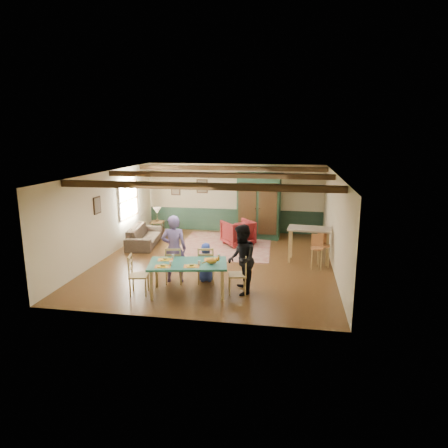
% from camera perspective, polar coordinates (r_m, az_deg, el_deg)
% --- Properties ---
extents(floor, '(8.00, 8.00, 0.00)m').
position_cam_1_polar(floor, '(12.34, -1.24, -5.34)').
color(floor, '#492C14').
rests_on(floor, ground).
extents(wall_back, '(7.00, 0.02, 2.70)m').
position_cam_1_polar(wall_back, '(15.87, 1.48, 3.72)').
color(wall_back, beige).
rests_on(wall_back, floor).
extents(wall_left, '(0.02, 8.00, 2.70)m').
position_cam_1_polar(wall_left, '(13.11, -16.47, 1.30)').
color(wall_left, beige).
rests_on(wall_left, floor).
extents(wall_right, '(0.02, 8.00, 2.70)m').
position_cam_1_polar(wall_right, '(11.85, 15.59, 0.19)').
color(wall_right, beige).
rests_on(wall_right, floor).
extents(ceiling, '(7.00, 8.00, 0.02)m').
position_cam_1_polar(ceiling, '(11.79, -1.30, 7.24)').
color(ceiling, silver).
rests_on(ceiling, wall_back).
extents(wainscot_back, '(6.95, 0.03, 0.90)m').
position_cam_1_polar(wainscot_back, '(16.02, 1.46, 0.53)').
color(wainscot_back, '#1B3224').
rests_on(wainscot_back, floor).
extents(ceiling_beam_front, '(6.95, 0.16, 0.16)m').
position_cam_1_polar(ceiling_beam_front, '(9.57, -3.94, 5.42)').
color(ceiling_beam_front, black).
rests_on(ceiling_beam_front, ceiling).
extents(ceiling_beam_mid, '(6.95, 0.16, 0.16)m').
position_cam_1_polar(ceiling_beam_mid, '(12.19, -0.94, 7.00)').
color(ceiling_beam_mid, black).
rests_on(ceiling_beam_mid, ceiling).
extents(ceiling_beam_back, '(6.95, 0.16, 0.16)m').
position_cam_1_polar(ceiling_beam_back, '(14.74, 0.95, 7.97)').
color(ceiling_beam_back, black).
rests_on(ceiling_beam_back, ceiling).
extents(window_left, '(0.06, 1.60, 1.30)m').
position_cam_1_polar(window_left, '(14.58, -13.50, 3.38)').
color(window_left, white).
rests_on(window_left, wall_left).
extents(picture_left_wall, '(0.04, 0.42, 0.52)m').
position_cam_1_polar(picture_left_wall, '(12.50, -17.66, 2.56)').
color(picture_left_wall, gray).
rests_on(picture_left_wall, wall_left).
extents(picture_back_a, '(0.45, 0.04, 0.55)m').
position_cam_1_polar(picture_back_a, '(16.02, -3.15, 5.42)').
color(picture_back_a, gray).
rests_on(picture_back_a, wall_back).
extents(picture_back_b, '(0.38, 0.04, 0.48)m').
position_cam_1_polar(picture_back_b, '(16.32, -6.93, 4.94)').
color(picture_back_b, gray).
rests_on(picture_back_b, wall_back).
extents(dining_table, '(2.03, 1.38, 0.78)m').
position_cam_1_polar(dining_table, '(9.85, -5.13, -7.72)').
color(dining_table, '#1C5B4B').
rests_on(dining_table, floor).
extents(dining_chair_far_left, '(0.52, 0.53, 0.99)m').
position_cam_1_polar(dining_chair_far_left, '(10.55, -7.14, -5.77)').
color(dining_chair_far_left, tan).
rests_on(dining_chair_far_left, floor).
extents(dining_chair_far_right, '(0.52, 0.53, 0.99)m').
position_cam_1_polar(dining_chair_far_right, '(10.50, -2.60, -5.77)').
color(dining_chair_far_right, tan).
rests_on(dining_chair_far_right, floor).
extents(dining_chair_end_left, '(0.53, 0.52, 0.99)m').
position_cam_1_polar(dining_chair_end_left, '(9.97, -12.07, -7.07)').
color(dining_chair_end_left, tan).
rests_on(dining_chair_end_left, floor).
extents(dining_chair_end_right, '(0.53, 0.52, 0.99)m').
position_cam_1_polar(dining_chair_end_right, '(9.80, 1.89, -7.13)').
color(dining_chair_end_right, tan).
rests_on(dining_chair_end_right, floor).
extents(person_man, '(0.72, 0.55, 1.79)m').
position_cam_1_polar(person_man, '(10.51, -7.16, -3.54)').
color(person_man, slate).
rests_on(person_man, floor).
extents(person_woman, '(0.80, 0.94, 1.72)m').
position_cam_1_polar(person_woman, '(9.69, 2.53, -5.09)').
color(person_woman, black).
rests_on(person_woman, floor).
extents(person_child, '(0.56, 0.42, 1.04)m').
position_cam_1_polar(person_child, '(10.57, -2.59, -5.48)').
color(person_child, '#2940A5').
rests_on(person_child, floor).
extents(cat, '(0.40, 0.21, 0.19)m').
position_cam_1_polar(cat, '(9.57, -1.80, -5.23)').
color(cat, orange).
rests_on(cat, dining_table).
extents(place_setting_near_left, '(0.47, 0.39, 0.11)m').
position_cam_1_polar(place_setting_near_left, '(9.52, -8.74, -5.72)').
color(place_setting_near_left, gold).
rests_on(place_setting_near_left, dining_table).
extents(place_setting_near_center, '(0.47, 0.39, 0.11)m').
position_cam_1_polar(place_setting_near_center, '(9.45, -4.66, -5.74)').
color(place_setting_near_center, gold).
rests_on(place_setting_near_center, dining_table).
extents(place_setting_far_left, '(0.47, 0.39, 0.11)m').
position_cam_1_polar(place_setting_far_left, '(10.01, -8.37, -4.79)').
color(place_setting_far_left, gold).
rests_on(place_setting_far_left, dining_table).
extents(place_setting_far_right, '(0.47, 0.39, 0.11)m').
position_cam_1_polar(place_setting_far_right, '(9.93, -1.78, -4.79)').
color(place_setting_far_right, gold).
rests_on(place_setting_far_right, dining_table).
extents(area_rug, '(3.27, 3.83, 0.01)m').
position_cam_1_polar(area_rug, '(14.06, 0.21, -3.05)').
color(area_rug, tan).
rests_on(area_rug, floor).
extents(armoire, '(1.78, 0.83, 2.44)m').
position_cam_1_polar(armoire, '(14.91, 5.01, 2.58)').
color(armoire, '#13301E').
rests_on(armoire, floor).
extents(armchair, '(1.35, 1.35, 0.89)m').
position_cam_1_polar(armchair, '(14.04, 2.00, -1.23)').
color(armchair, '#470E12').
rests_on(armchair, floor).
extents(sofa, '(1.18, 2.36, 0.66)m').
position_cam_1_polar(sofa, '(14.37, -11.27, -1.62)').
color(sofa, '#3A3024').
rests_on(sofa, floor).
extents(end_table, '(0.52, 0.52, 0.59)m').
position_cam_1_polar(end_table, '(15.46, -9.45, -0.68)').
color(end_table, black).
rests_on(end_table, floor).
extents(table_lamp, '(0.32, 0.32, 0.54)m').
position_cam_1_polar(table_lamp, '(15.35, -9.53, 1.36)').
color(table_lamp, '#CFAE86').
rests_on(table_lamp, end_table).
extents(counter_table, '(1.34, 0.86, 1.06)m').
position_cam_1_polar(counter_table, '(12.43, 12.00, -2.93)').
color(counter_table, '#BBAB91').
rests_on(counter_table, floor).
extents(bar_stool_left, '(0.37, 0.40, 1.00)m').
position_cam_1_polar(bar_stool_left, '(11.82, 13.12, -3.95)').
color(bar_stool_left, '#BB7949').
rests_on(bar_stool_left, floor).
extents(bar_stool_right, '(0.39, 0.42, 1.02)m').
position_cam_1_polar(bar_stool_right, '(12.10, 14.04, -3.55)').
color(bar_stool_right, '#BB7949').
rests_on(bar_stool_right, floor).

